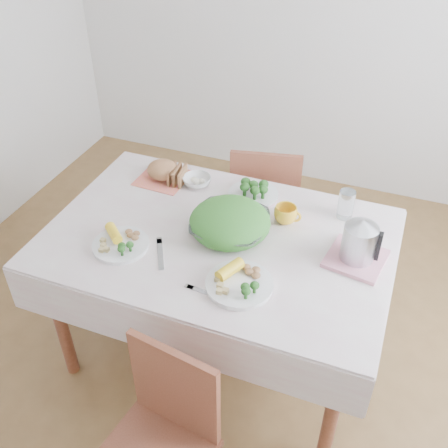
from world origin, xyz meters
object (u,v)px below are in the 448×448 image
(salad_bowl, at_px, (230,226))
(dinner_plate_right, at_px, (239,285))
(dinner_plate_left, at_px, (121,245))
(yellow_mug, at_px, (286,214))
(electric_kettle, at_px, (360,238))
(chair_far, at_px, (266,199))
(dining_table, at_px, (219,298))

(salad_bowl, relative_size, dinner_plate_right, 1.24)
(dinner_plate_right, bearing_deg, dinner_plate_left, 175.54)
(yellow_mug, relative_size, electric_kettle, 0.54)
(chair_far, bearing_deg, yellow_mug, 102.08)
(dinner_plate_right, bearing_deg, electric_kettle, 38.75)
(dining_table, height_order, dinner_plate_right, dinner_plate_right)
(dinner_plate_left, xyz_separation_m, electric_kettle, (0.95, 0.28, 0.11))
(dinner_plate_left, bearing_deg, dinner_plate_right, -4.46)
(electric_kettle, bearing_deg, chair_far, 141.77)
(chair_far, relative_size, salad_bowl, 2.60)
(dinner_plate_right, xyz_separation_m, yellow_mug, (0.05, 0.47, 0.03))
(chair_far, distance_m, salad_bowl, 0.80)
(dinner_plate_left, relative_size, electric_kettle, 1.25)
(dining_table, distance_m, chair_far, 0.76)
(electric_kettle, bearing_deg, dinner_plate_right, -129.81)
(chair_far, bearing_deg, dinner_plate_left, 57.65)
(yellow_mug, xyz_separation_m, electric_kettle, (0.34, -0.15, 0.08))
(chair_far, xyz_separation_m, salad_bowl, (0.04, -0.72, 0.34))
(salad_bowl, distance_m, dinner_plate_right, 0.33)
(chair_far, height_order, salad_bowl, chair_far)
(dining_table, xyz_separation_m, electric_kettle, (0.59, 0.06, 0.51))
(dining_table, height_order, salad_bowl, salad_bowl)
(chair_far, bearing_deg, electric_kettle, 118.18)
(dinner_plate_left, height_order, electric_kettle, electric_kettle)
(dining_table, xyz_separation_m, chair_far, (-0.00, 0.76, 0.09))
(dinner_plate_left, distance_m, dinner_plate_right, 0.55)
(dinner_plate_right, distance_m, electric_kettle, 0.52)
(salad_bowl, relative_size, electric_kettle, 1.72)
(dinner_plate_left, relative_size, dinner_plate_right, 0.91)
(salad_bowl, xyz_separation_m, electric_kettle, (0.55, 0.02, 0.08))
(dining_table, bearing_deg, dinner_plate_right, -53.60)
(dining_table, xyz_separation_m, dinner_plate_left, (-0.36, -0.22, 0.40))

